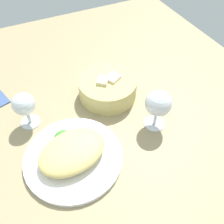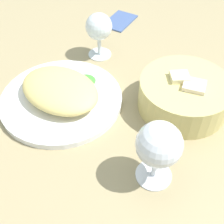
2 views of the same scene
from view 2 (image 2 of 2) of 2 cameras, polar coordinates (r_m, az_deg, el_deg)
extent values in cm
cube|color=#9A8962|center=(69.20, -0.50, 3.14)|extent=(140.00, 140.00, 2.00)
cylinder|color=white|center=(66.84, -9.68, 2.43)|extent=(26.90, 26.90, 1.40)
ellipsoid|color=#DEC571|center=(64.87, -10.00, 4.30)|extent=(20.64, 16.46, 4.46)
cone|color=#408E34|center=(69.30, -5.17, 6.45)|extent=(4.83, 4.83, 1.45)
cylinder|color=#CBBA70|center=(64.81, 13.64, 3.24)|extent=(19.17, 19.17, 6.79)
cube|color=beige|center=(62.74, 15.25, 3.73)|extent=(5.78, 5.60, 4.42)
cube|color=beige|center=(63.65, 12.70, 5.68)|extent=(5.03, 5.09, 3.79)
cylinder|color=silver|center=(54.65, 7.99, -11.81)|extent=(6.52, 6.52, 0.60)
cylinder|color=silver|center=(52.46, 8.29, -10.29)|extent=(1.00, 1.00, 4.66)
sphere|color=silver|center=(47.48, 9.07, -6.17)|extent=(7.69, 7.69, 7.69)
cylinder|color=silver|center=(80.00, -2.36, 11.13)|extent=(6.03, 6.03, 0.60)
cylinder|color=silver|center=(78.58, -2.42, 12.62)|extent=(1.00, 1.00, 4.40)
sphere|color=silver|center=(75.66, -2.55, 16.10)|extent=(6.67, 6.67, 6.67)
cube|color=#40578C|center=(94.55, 1.49, 17.22)|extent=(9.96, 12.59, 0.80)
camera|label=1|loc=(0.51, -76.37, 33.74)|focal=38.90mm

